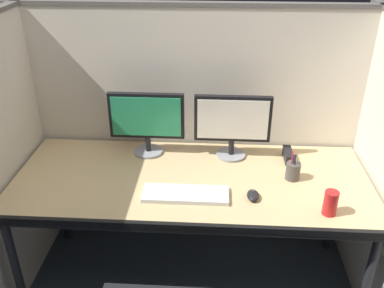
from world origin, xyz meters
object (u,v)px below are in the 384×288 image
object	(u,v)px
monitor_left	(147,119)
red_stapler	(288,155)
soda_can	(330,203)
monitor_right	(232,122)
keyboard_main	(185,194)
computer_mouse	(253,195)
pen_cup	(293,171)
desk	(191,187)

from	to	relation	value
monitor_left	red_stapler	xyz separation A→B (m)	(0.81, -0.03, -0.19)
soda_can	red_stapler	bearing A→B (deg)	103.70
monitor_right	red_stapler	bearing A→B (deg)	-3.60
monitor_left	keyboard_main	world-z (taller)	monitor_left
keyboard_main	red_stapler	world-z (taller)	red_stapler
monitor_right	soda_can	bearing A→B (deg)	-49.26
computer_mouse	red_stapler	bearing A→B (deg)	60.37
monitor_right	red_stapler	size ratio (longest dim) A/B	2.87
monitor_left	red_stapler	distance (m)	0.84
monitor_right	soda_can	distance (m)	0.70
monitor_right	pen_cup	distance (m)	0.43
red_stapler	monitor_left	bearing A→B (deg)	177.85
computer_mouse	red_stapler	world-z (taller)	red_stapler
monitor_right	monitor_left	bearing A→B (deg)	178.82
monitor_right	computer_mouse	xyz separation A→B (m)	(0.10, -0.42, -0.20)
desk	soda_can	distance (m)	0.72
monitor_left	soda_can	bearing A→B (deg)	-29.55
monitor_right	soda_can	world-z (taller)	monitor_right
computer_mouse	red_stapler	xyz separation A→B (m)	(0.23, 0.40, 0.01)
desk	computer_mouse	distance (m)	0.36
desk	monitor_left	world-z (taller)	monitor_left
computer_mouse	soda_can	xyz separation A→B (m)	(0.35, -0.10, 0.04)
keyboard_main	red_stapler	distance (m)	0.69
desk	monitor_right	xyz separation A→B (m)	(0.22, 0.27, 0.27)
keyboard_main	red_stapler	size ratio (longest dim) A/B	2.87
desk	pen_cup	bearing A→B (deg)	4.19
keyboard_main	computer_mouse	xyz separation A→B (m)	(0.33, 0.00, 0.01)
computer_mouse	red_stapler	size ratio (longest dim) A/B	0.64
monitor_left	red_stapler	size ratio (longest dim) A/B	2.87
monitor_right	keyboard_main	size ratio (longest dim) A/B	1.00
red_stapler	pen_cup	bearing A→B (deg)	-91.41
pen_cup	soda_can	bearing A→B (deg)	-66.67
pen_cup	monitor_right	bearing A→B (deg)	144.87
keyboard_main	soda_can	bearing A→B (deg)	-8.35
keyboard_main	computer_mouse	bearing A→B (deg)	0.37
desk	monitor_right	world-z (taller)	monitor_right
soda_can	keyboard_main	bearing A→B (deg)	171.65
monitor_right	red_stapler	xyz separation A→B (m)	(0.33, -0.02, -0.19)
computer_mouse	pen_cup	xyz separation A→B (m)	(0.22, 0.19, 0.03)
monitor_right	keyboard_main	xyz separation A→B (m)	(-0.23, -0.42, -0.20)
keyboard_main	pen_cup	xyz separation A→B (m)	(0.56, 0.19, 0.04)
pen_cup	soda_can	xyz separation A→B (m)	(0.13, -0.29, 0.01)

